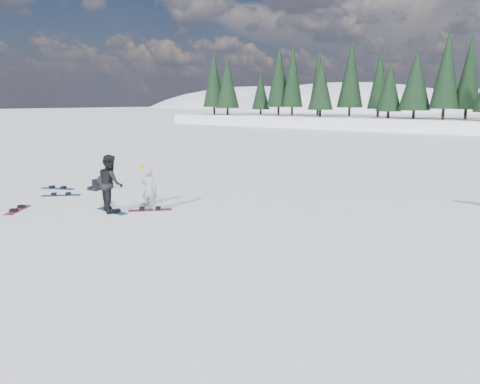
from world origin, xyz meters
name	(u,v)px	position (x,y,z in m)	size (l,w,h in m)	color
ground	(109,214)	(0.00, 0.00, 0.00)	(420.00, 420.00, 0.00)	white
snowboarder_woman	(149,189)	(0.74, 1.18, 0.77)	(0.66, 0.57, 1.65)	#A0A1A5
snowboarder_man	(111,183)	(-0.19, 0.27, 1.00)	(0.97, 0.76, 2.00)	black
seated_rider	(102,182)	(-4.05, 2.74, 0.31)	(0.67, 1.01, 0.80)	black
gear_bag	(97,183)	(-4.75, 2.99, 0.15)	(0.45, 0.30, 0.30)	black
snowboard_woman	(150,210)	(0.75, 1.18, 0.01)	(1.50, 0.28, 0.03)	maroon
snowboard_man	(112,211)	(-0.19, 0.27, 0.01)	(1.50, 0.28, 0.03)	navy
snowboard_loose_c	(58,189)	(-5.55, 1.51, 0.01)	(1.50, 0.28, 0.03)	#1C489B
snowboard_loose_b	(18,210)	(-2.96, -1.64, 0.01)	(1.50, 0.28, 0.03)	#9A214B
snowboard_loose_a	(61,195)	(-4.09, 0.75, 0.01)	(1.50, 0.28, 0.03)	#1C539D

